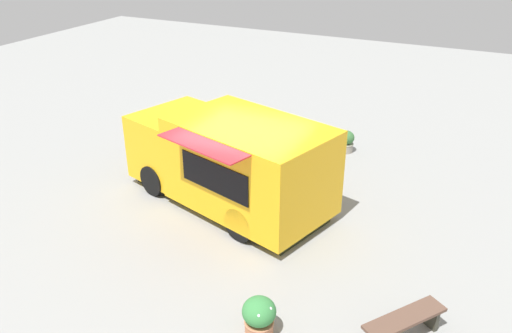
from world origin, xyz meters
The scene contains 6 objects.
ground_plane centered at (0.00, 0.00, 0.00)m, with size 40.00×40.00×0.00m, color gray.
food_truck centered at (0.64, -0.42, 1.10)m, with size 5.67×3.99×2.27m.
person_customer centered at (4.59, -4.16, 0.34)m, with size 0.81×0.58×0.88m.
planter_flowering_near centered at (-1.04, -4.62, 0.34)m, with size 0.49×0.49×0.67m.
planter_flowering_far centered at (-1.95, 3.33, 0.38)m, with size 0.58×0.58×0.73m.
plaza_bench centered at (-4.19, 2.38, 0.35)m, with size 1.22×1.49×0.47m.
Camera 1 is at (-4.83, 9.41, 6.50)m, focal length 36.26 mm.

